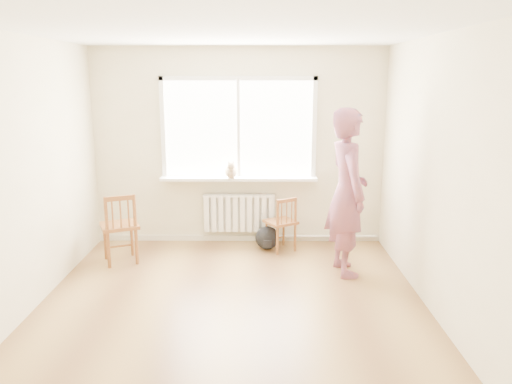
{
  "coord_description": "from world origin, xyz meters",
  "views": [
    {
      "loc": [
        0.28,
        -4.59,
        2.3
      ],
      "look_at": [
        0.24,
        1.2,
        0.96
      ],
      "focal_mm": 35.0,
      "sensor_mm": 36.0,
      "label": 1
    }
  ],
  "objects_px": {
    "person": "(347,193)",
    "cat": "(231,171)",
    "chair_right": "(282,224)",
    "chair_left": "(120,228)",
    "backpack": "(267,238)"
  },
  "relations": [
    {
      "from": "backpack",
      "to": "cat",
      "type": "bearing_deg",
      "value": 159.46
    },
    {
      "from": "chair_left",
      "to": "cat",
      "type": "bearing_deg",
      "value": -176.19
    },
    {
      "from": "chair_right",
      "to": "person",
      "type": "xyz_separation_m",
      "value": [
        0.71,
        -0.74,
        0.6
      ]
    },
    {
      "from": "chair_left",
      "to": "chair_right",
      "type": "height_order",
      "value": "chair_left"
    },
    {
      "from": "chair_right",
      "to": "backpack",
      "type": "bearing_deg",
      "value": -47.24
    },
    {
      "from": "person",
      "to": "cat",
      "type": "height_order",
      "value": "person"
    },
    {
      "from": "chair_left",
      "to": "person",
      "type": "xyz_separation_m",
      "value": [
        2.76,
        -0.28,
        0.53
      ]
    },
    {
      "from": "chair_left",
      "to": "cat",
      "type": "relative_size",
      "value": 2.32
    },
    {
      "from": "backpack",
      "to": "person",
      "type": "bearing_deg",
      "value": -41.16
    },
    {
      "from": "chair_right",
      "to": "cat",
      "type": "height_order",
      "value": "cat"
    },
    {
      "from": "chair_left",
      "to": "person",
      "type": "relative_size",
      "value": 0.46
    },
    {
      "from": "person",
      "to": "cat",
      "type": "relative_size",
      "value": 5.07
    },
    {
      "from": "person",
      "to": "cat",
      "type": "bearing_deg",
      "value": 46.15
    },
    {
      "from": "chair_left",
      "to": "backpack",
      "type": "distance_m",
      "value": 1.94
    },
    {
      "from": "person",
      "to": "backpack",
      "type": "relative_size",
      "value": 6.09
    }
  ]
}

